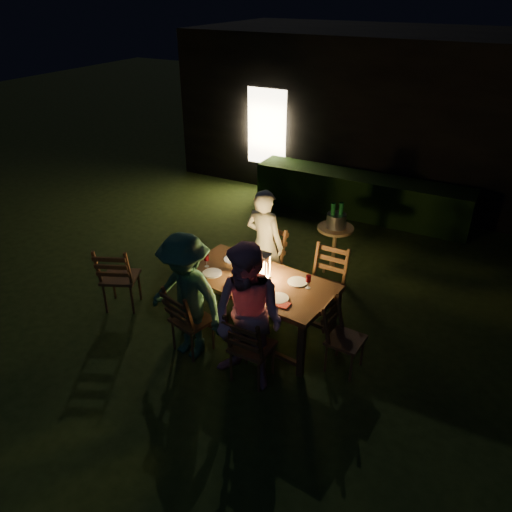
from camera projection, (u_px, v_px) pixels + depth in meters
The scene contains 29 objects.
garden_envelope at pixel (422, 112), 10.84m from camera, with size 40.00×40.00×3.20m.
dining_table at pixel (257, 285), 6.26m from camera, with size 2.04×1.18×0.81m.
chair_near_left at pixel (192, 330), 6.14m from camera, with size 0.54×0.56×0.98m.
chair_near_right at pixel (251, 358), 5.69m from camera, with size 0.45×0.48×0.99m.
chair_far_left at pixel (262, 276), 7.23m from camera, with size 0.58×0.61×1.08m.
chair_far_right at pixel (323, 298), 6.74m from camera, with size 0.48×0.51×1.05m.
chair_end at pixel (343, 349), 5.86m from camera, with size 0.47×0.44×0.92m.
chair_spare at pixel (121, 288), 6.97m from camera, with size 0.63×0.65×1.05m.
person_house_side at pixel (264, 244), 7.03m from camera, with size 0.60×0.39×1.64m, color white.
person_opp_right at pixel (248, 319), 5.37m from camera, with size 0.86×0.67×1.76m, color pink.
person_opp_left at pixel (186, 297), 5.86m from camera, with size 1.05×0.61×1.63m, color #326449.
lantern at pixel (263, 268), 6.16m from camera, with size 0.16×0.16×0.35m.
plate_far_left at pixel (233, 259), 6.65m from camera, with size 0.25×0.25×0.01m, color white.
plate_near_left at pixel (212, 273), 6.34m from camera, with size 0.25×0.25×0.01m, color white.
plate_far_right at pixel (297, 282), 6.15m from camera, with size 0.25×0.25×0.01m, color white.
plate_near_right at pixel (278, 298), 5.83m from camera, with size 0.25×0.25×0.01m, color white.
wineglass_a at pixel (251, 257), 6.53m from camera, with size 0.06×0.06×0.18m, color #59070F, non-canonical shape.
wineglass_b at pixel (207, 261), 6.46m from camera, with size 0.06×0.06×0.18m, color #59070F, non-canonical shape.
wineglass_c at pixel (265, 291), 5.83m from camera, with size 0.06×0.06×0.18m, color #59070F, non-canonical shape.
wineglass_d at pixel (308, 282), 6.00m from camera, with size 0.06×0.06×0.18m, color #59070F, non-canonical shape.
wineglass_e at pixel (236, 281), 6.01m from camera, with size 0.06×0.06×0.18m, color silver, non-canonical shape.
bottle_table at pixel (241, 264), 6.28m from camera, with size 0.07×0.07×0.28m, color #0F471E.
napkin_left at pixel (232, 286), 6.07m from camera, with size 0.18×0.14×0.01m, color red.
napkin_right at pixel (282, 304), 5.73m from camera, with size 0.18×0.14×0.01m, color red.
phone at pixel (204, 274), 6.32m from camera, with size 0.14×0.07×0.01m, color black.
side_table at pixel (335, 232), 7.71m from camera, with size 0.56×0.56×0.76m.
ice_bucket at pixel (336, 221), 7.62m from camera, with size 0.30×0.30×0.22m, color #A5A8AD.
bottle_bucket_a at pixel (332, 218), 7.58m from camera, with size 0.07×0.07×0.32m, color #0F471E.
bottle_bucket_b at pixel (341, 217), 7.60m from camera, with size 0.07×0.07×0.32m, color #0F471E.
Camera 1 is at (2.08, -5.24, 4.06)m, focal length 35.00 mm.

